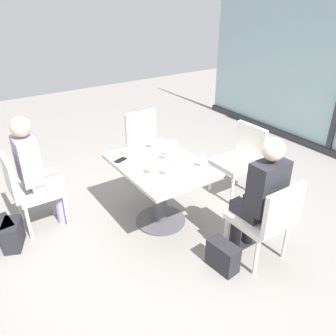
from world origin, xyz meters
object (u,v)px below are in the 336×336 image
wine_glass_3 (168,145)px  handbag_0 (13,235)px  chair_far_right (267,217)px  person_far_right (261,193)px  wine_glass_1 (152,137)px  handbag_1 (223,256)px  person_front_left (35,167)px  cell_phone_on_table (121,160)px  wine_glass_2 (166,149)px  chair_near_window (241,156)px  handbag_2 (5,232)px  chair_far_left (147,141)px  wine_glass_4 (151,163)px  coffee_cup (174,145)px  wine_glass_0 (203,156)px  chair_front_left (28,187)px  dining_table_main (160,181)px  wine_glass_5 (167,164)px

wine_glass_3 → handbag_0: wine_glass_3 is taller
chair_far_right → person_far_right: 0.23m
wine_glass_1 → wine_glass_3: size_ratio=1.00×
person_far_right → handbag_1: person_far_right is taller
person_front_left → wine_glass_1: (0.33, 1.22, 0.16)m
wine_glass_1 → wine_glass_3: 0.28m
person_front_left → cell_phone_on_table: (0.41, 0.78, 0.03)m
chair_far_right → wine_glass_2: size_ratio=4.70×
chair_near_window → cell_phone_on_table: bearing=-101.3°
chair_far_right → handbag_2: size_ratio=2.90×
chair_far_left → handbag_2: bearing=-76.1°
wine_glass_4 → coffee_cup: 0.67m
wine_glass_0 → wine_glass_3: bearing=-162.6°
wine_glass_3 → cell_phone_on_table: 0.53m
coffee_cup → handbag_0: 1.93m
handbag_2 → wine_glass_3: bearing=69.1°
person_far_right → wine_glass_0: bearing=-165.7°
chair_front_left → chair_far_left: 1.70m
chair_far_right → handbag_0: 2.51m
handbag_0 → wine_glass_0: bearing=89.0°
chair_far_left → person_far_right: bearing=-0.0°
dining_table_main → handbag_0: size_ratio=3.76×
wine_glass_4 → coffee_cup: size_ratio=2.06×
chair_front_left → chair_near_window: same height
chair_far_left → wine_glass_5: 1.48m
chair_far_right → wine_glass_5: 1.05m
chair_far_right → wine_glass_2: wine_glass_2 is taller
chair_front_left → wine_glass_5: 1.51m
chair_near_window → coffee_cup: (-0.24, -0.86, 0.28)m
chair_far_left → person_far_right: size_ratio=0.69×
person_front_left → person_far_right: size_ratio=1.00×
wine_glass_2 → wine_glass_3: bearing=131.3°
chair_near_window → handbag_1: (0.94, -1.12, -0.36)m
dining_table_main → wine_glass_3: 0.40m
chair_front_left → wine_glass_5: (0.96, 1.11, 0.37)m
person_far_right → wine_glass_2: size_ratio=6.81×
wine_glass_2 → handbag_0: (-0.44, -1.57, -0.72)m
person_front_left → handbag_0: size_ratio=4.20×
chair_far_left → wine_glass_3: 1.07m
cell_phone_on_table → handbag_1: (1.24, 0.38, -0.59)m
person_front_left → coffee_cup: person_front_left is taller
chair_far_left → wine_glass_5: (1.32, -0.56, 0.37)m
person_front_left → wine_glass_3: size_ratio=6.81×
wine_glass_1 → coffee_cup: size_ratio=2.06×
person_front_left → wine_glass_5: person_front_left is taller
cell_phone_on_table → handbag_1: size_ratio=0.48×
wine_glass_1 → cell_phone_on_table: bearing=-79.8°
chair_front_left → wine_glass_3: size_ratio=4.70×
person_far_right → wine_glass_4: 1.06m
dining_table_main → person_far_right: bearing=26.1°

